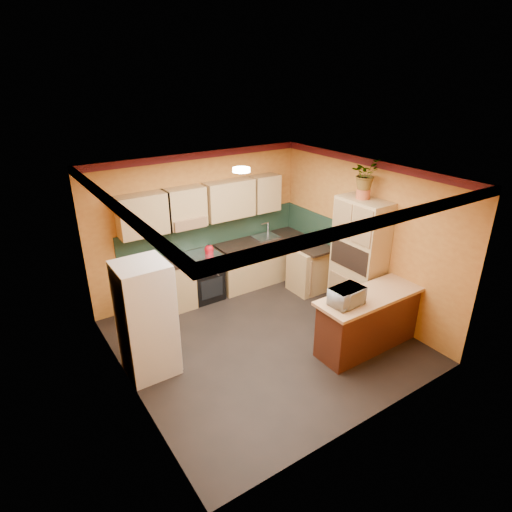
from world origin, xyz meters
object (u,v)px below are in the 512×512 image
Objects in this scene: base_cabinets_back at (233,269)px; fridge at (146,319)px; breakfast_bar at (370,321)px; microwave at (347,296)px; stove at (204,276)px; pantry at (359,259)px.

fridge is (-2.27, -1.48, 0.41)m from base_cabinets_back.
breakfast_bar is at bearing -74.02° from base_cabinets_back.
breakfast_bar is at bearing -3.28° from microwave.
base_cabinets_back and breakfast_bar have the same top height.
pantry reaches higher than stove.
pantry is at bearing -55.85° from base_cabinets_back.
stove is 2.24m from fridge.
fridge is 3.37m from breakfast_bar.
base_cabinets_back is at bearing 0.00° from stove.
microwave is (0.85, -2.80, 0.61)m from stove.
microwave is (-1.11, -0.84, 0.01)m from pantry.
fridge is 2.83m from microwave.
breakfast_bar is 0.85m from microwave.
base_cabinets_back is 2.03× the size of breakfast_bar.
pantry is at bearing -7.69° from fridge.
pantry reaches higher than fridge.
breakfast_bar is at bearing -23.35° from fridge.
base_cabinets_back is 0.63m from stove.
stove is 0.43× the size of pantry.
stove is 1.90× the size of microwave.
base_cabinets_back is 2.45m from pantry.
fridge is 0.94× the size of breakfast_bar.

